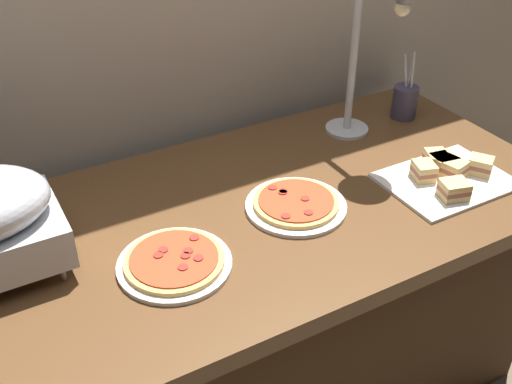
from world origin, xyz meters
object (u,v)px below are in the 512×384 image
(pizza_plate_center, at_px, (174,262))
(utensil_holder, at_px, (405,101))
(heat_lamp, at_px, (393,12))
(pizza_plate_front, at_px, (296,204))
(sandwich_platter, at_px, (447,174))

(pizza_plate_center, height_order, utensil_holder, utensil_holder)
(heat_lamp, height_order, pizza_plate_center, heat_lamp)
(heat_lamp, relative_size, pizza_plate_front, 2.03)
(sandwich_platter, distance_m, utensil_holder, 0.41)
(heat_lamp, height_order, utensil_holder, heat_lamp)
(pizza_plate_center, bearing_deg, pizza_plate_front, 9.26)
(pizza_plate_front, distance_m, utensil_holder, 0.67)
(pizza_plate_front, bearing_deg, sandwich_platter, -12.14)
(sandwich_platter, xyz_separation_m, utensil_holder, (0.16, 0.38, 0.04))
(heat_lamp, distance_m, utensil_holder, 0.46)
(utensil_holder, bearing_deg, heat_lamp, -148.90)
(pizza_plate_front, relative_size, pizza_plate_center, 1.00)
(heat_lamp, bearing_deg, utensil_holder, 31.10)
(heat_lamp, height_order, pizza_plate_front, heat_lamp)
(pizza_plate_center, xyz_separation_m, utensil_holder, (0.99, 0.34, 0.05))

